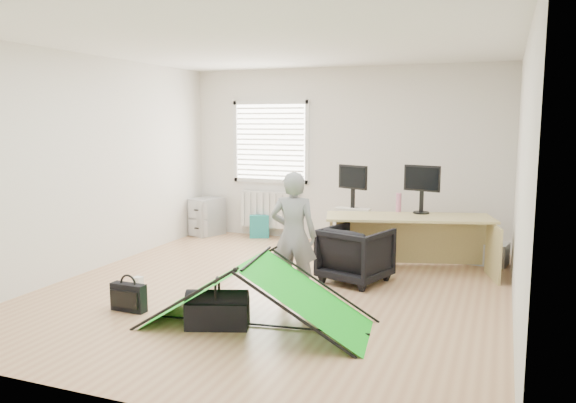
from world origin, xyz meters
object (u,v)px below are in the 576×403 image
(monitor_left, at_px, (353,193))
(person, at_px, (294,235))
(laptop_bag, at_px, (129,297))
(duffel_bag, at_px, (218,314))
(monitor_right, at_px, (422,196))
(office_chair, at_px, (356,254))
(kite, at_px, (257,292))
(thermos, at_px, (399,202))
(filing_cabinet, at_px, (206,216))
(desk, at_px, (408,243))
(storage_crate, at_px, (487,253))

(monitor_left, relative_size, person, 0.34)
(laptop_bag, xyz_separation_m, duffel_bag, (1.04, -0.07, -0.02))
(person, relative_size, duffel_bag, 2.39)
(monitor_right, relative_size, duffel_bag, 0.84)
(office_chair, xyz_separation_m, kite, (-0.48, -1.76, -0.00))
(kite, height_order, duffel_bag, kite)
(thermos, bearing_deg, monitor_left, -178.57)
(laptop_bag, bearing_deg, thermos, 54.83)
(filing_cabinet, distance_m, monitor_right, 3.77)
(monitor_right, height_order, thermos, monitor_right)
(duffel_bag, bearing_deg, office_chair, 46.99)
(monitor_left, bearing_deg, thermos, 25.99)
(monitor_left, xyz_separation_m, office_chair, (0.30, -1.00, -0.59))
(desk, xyz_separation_m, monitor_left, (-0.80, 0.28, 0.57))
(kite, bearing_deg, storage_crate, 51.63)
(filing_cabinet, relative_size, storage_crate, 1.18)
(person, relative_size, kite, 0.66)
(monitor_right, distance_m, office_chair, 1.31)
(storage_crate, bearing_deg, monitor_right, -151.06)
(filing_cabinet, bearing_deg, monitor_right, 9.34)
(monitor_left, distance_m, thermos, 0.62)
(person, xyz_separation_m, storage_crate, (1.89, 2.29, -0.54))
(desk, bearing_deg, office_chair, -140.32)
(filing_cabinet, height_order, thermos, thermos)
(desk, bearing_deg, kite, -127.33)
(kite, bearing_deg, monitor_right, 60.77)
(desk, xyz_separation_m, thermos, (-0.19, 0.29, 0.47))
(desk, height_order, filing_cabinet, desk)
(monitor_right, bearing_deg, filing_cabinet, -177.62)
(duffel_bag, bearing_deg, storage_crate, 36.45)
(monitor_left, relative_size, kite, 0.22)
(storage_crate, bearing_deg, duffel_bag, -123.74)
(office_chair, bearing_deg, thermos, -88.83)
(desk, xyz_separation_m, laptop_bag, (-2.35, -2.56, -0.21))
(monitor_left, distance_m, storage_crate, 1.94)
(thermos, bearing_deg, storage_crate, 21.31)
(thermos, height_order, storage_crate, thermos)
(thermos, distance_m, office_chair, 1.17)
(monitor_left, height_order, duffel_bag, monitor_left)
(kite, relative_size, storage_crate, 3.98)
(kite, xyz_separation_m, laptop_bag, (-1.37, -0.08, -0.18))
(storage_crate, bearing_deg, thermos, -158.69)
(monitor_right, bearing_deg, duffel_bag, -101.20)
(monitor_left, relative_size, duffel_bag, 0.81)
(thermos, xyz_separation_m, laptop_bag, (-2.16, -2.85, -0.69))
(laptop_bag, bearing_deg, person, 37.69)
(desk, height_order, thermos, thermos)
(thermos, relative_size, laptop_bag, 0.66)
(person, xyz_separation_m, duffel_bag, (-0.35, -1.06, -0.56))
(filing_cabinet, distance_m, thermos, 3.46)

